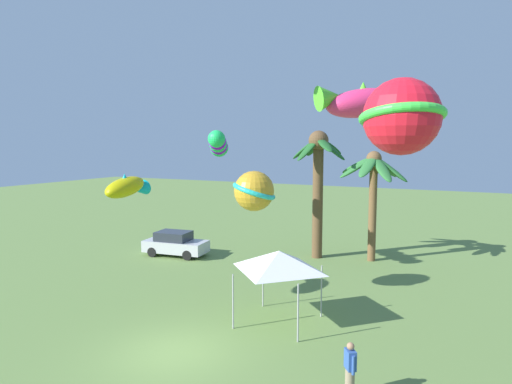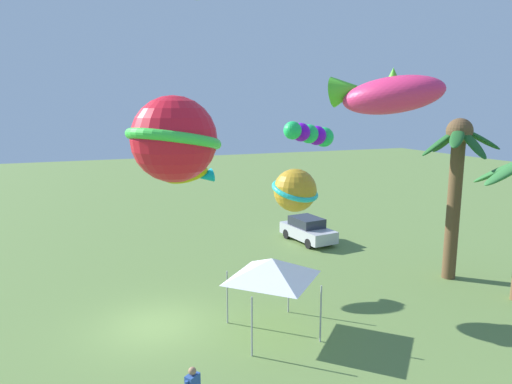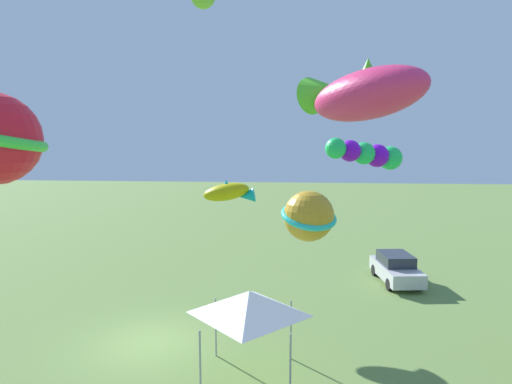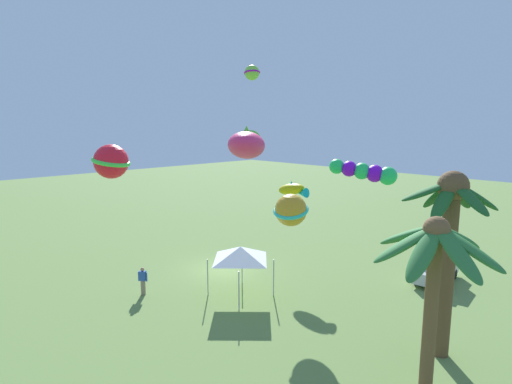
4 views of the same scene
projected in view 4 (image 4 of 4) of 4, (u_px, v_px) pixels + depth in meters
ground_plane at (224, 269)px, 27.38m from camera, size 120.00×120.00×0.00m
palm_tree_0 at (450, 228)px, 16.35m from camera, size 3.44×3.50×7.72m
palm_tree_1 at (434, 261)px, 13.75m from camera, size 4.20×4.38×6.52m
parked_car_0 at (437, 270)px, 25.13m from camera, size 4.08×2.16×1.51m
spectator_0 at (143, 281)px, 23.16m from camera, size 0.41×0.47×1.59m
festival_tent at (240, 253)px, 22.75m from camera, size 2.86×2.86×2.85m
kite_ball_0 at (291, 210)px, 22.42m from camera, size 2.53×2.55×1.76m
kite_fish_1 at (247, 144)px, 18.17m from camera, size 3.63×3.39×1.63m
kite_ball_2 at (252, 73)px, 24.30m from camera, size 1.30×1.30×0.88m
kite_tube_3 at (365, 172)px, 22.63m from camera, size 2.23×3.33×1.35m
kite_fish_4 at (293, 190)px, 27.60m from camera, size 1.11×2.42×1.10m
kite_ball_5 at (111, 162)px, 21.60m from camera, size 2.72×2.72×1.80m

